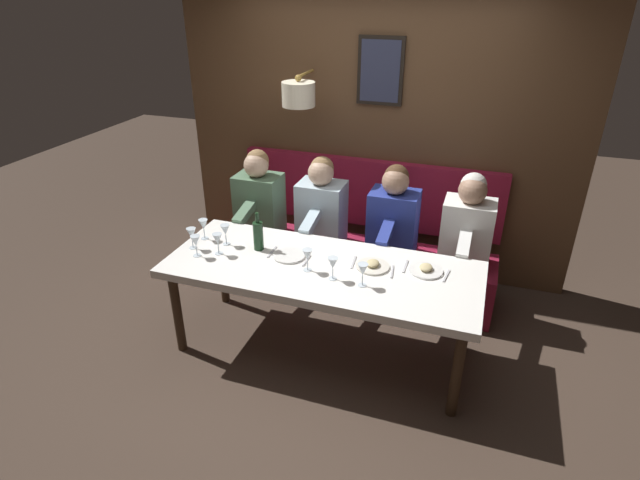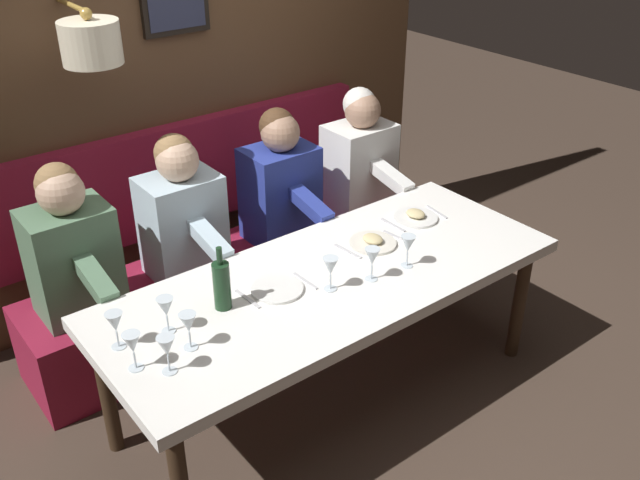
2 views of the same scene
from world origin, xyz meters
name	(u,v)px [view 1 (image 1 of 2)]	position (x,y,z in m)	size (l,w,h in m)	color
ground_plane	(322,348)	(0.00, 0.00, 0.00)	(12.00, 12.00, 0.00)	#423328
dining_table	(322,274)	(0.00, 0.00, 0.67)	(0.90, 2.24, 0.74)	white
banquette_bench	(353,268)	(0.89, 0.00, 0.23)	(0.52, 2.44, 0.45)	maroon
back_wall_panel	(373,128)	(1.46, 0.01, 1.37)	(0.59, 3.64, 2.90)	brown
diner_nearest	(468,224)	(0.88, -0.93, 0.82)	(0.60, 0.40, 0.79)	white
diner_near	(393,214)	(0.88, -0.33, 0.82)	(0.60, 0.40, 0.79)	#283893
diner_middle	(321,205)	(0.88, 0.30, 0.82)	(0.60, 0.40, 0.79)	silver
diner_far	(259,196)	(0.88, 0.90, 0.82)	(0.60, 0.40, 0.79)	#567A5B
place_setting_0	(289,256)	(0.05, 0.27, 0.75)	(0.24, 0.31, 0.01)	white
place_setting_1	(373,266)	(0.10, -0.35, 0.75)	(0.24, 0.33, 0.05)	silver
place_setting_2	(426,270)	(0.17, -0.71, 0.75)	(0.24, 0.32, 0.05)	white
wine_glass_0	(225,231)	(0.08, 0.80, 0.86)	(0.07, 0.07, 0.16)	silver
wine_glass_1	(307,256)	(-0.08, 0.08, 0.86)	(0.07, 0.07, 0.16)	silver
wine_glass_2	(203,225)	(0.11, 1.01, 0.86)	(0.07, 0.07, 0.16)	silver
wine_glass_3	(218,240)	(-0.07, 0.78, 0.86)	(0.07, 0.07, 0.16)	silver
wine_glass_4	(333,264)	(-0.14, -0.13, 0.86)	(0.07, 0.07, 0.16)	silver
wine_glass_5	(192,234)	(-0.06, 1.01, 0.86)	(0.07, 0.07, 0.16)	silver
wine_glass_6	(196,242)	(-0.15, 0.92, 0.86)	(0.07, 0.07, 0.16)	silver
wine_glass_7	(363,270)	(-0.15, -0.34, 0.86)	(0.07, 0.07, 0.16)	silver
wine_bottle	(258,235)	(0.09, 0.53, 0.86)	(0.08, 0.08, 0.30)	#19381E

